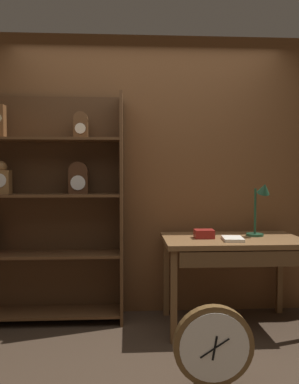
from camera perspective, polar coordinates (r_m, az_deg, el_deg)
The scene contains 7 objects.
back_wood_panel at distance 3.66m, azimuth -0.23°, elevation 2.47°, with size 4.80×0.05×2.60m, color brown.
bookshelf at distance 3.58m, azimuth -16.12°, elevation -2.52°, with size 1.45×0.35×2.02m.
workbench at distance 3.39m, azimuth 12.23°, elevation -8.22°, with size 1.18×0.69×0.77m.
desk_lamp at distance 3.49m, azimuth 16.09°, elevation -1.67°, with size 0.20×0.20×0.48m.
toolbox_small at distance 3.33m, azimuth 8.06°, elevation -6.14°, with size 0.16×0.13×0.07m, color maroon.
open_repair_manual at distance 3.27m, azimuth 12.20°, elevation -6.77°, with size 0.16×0.22×0.03m, color silver.
round_clock_large at distance 2.54m, azimuth 9.41°, elevation -21.77°, with size 0.49×0.11×0.53m.
Camera 1 is at (-0.19, -2.33, 1.33)m, focal length 36.13 mm.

